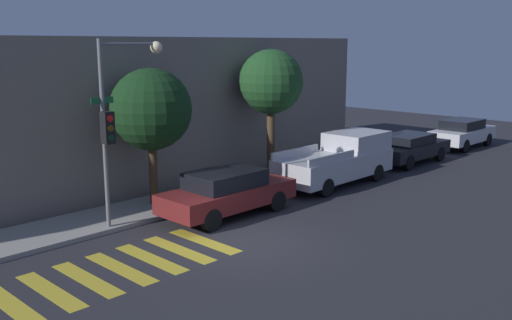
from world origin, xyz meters
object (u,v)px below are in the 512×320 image
at_px(sedan_far_end, 462,133).
at_px(tree_midblock, 271,83).
at_px(sedan_middle, 408,147).
at_px(sedan_near_corner, 227,192).
at_px(pickup_truck, 340,159).
at_px(traffic_light_pole, 118,109).
at_px(tree_near_corner, 151,110).

height_order(sedan_far_end, tree_midblock, tree_midblock).
bearing_deg(sedan_far_end, sedan_middle, 180.00).
bearing_deg(sedan_middle, sedan_near_corner, -180.00).
xyz_separation_m(pickup_truck, sedan_middle, (5.26, -0.00, -0.22)).
height_order(pickup_truck, sedan_far_end, pickup_truck).
bearing_deg(tree_midblock, sedan_near_corner, -152.34).
distance_m(pickup_truck, sedan_middle, 5.27).
bearing_deg(traffic_light_pole, tree_midblock, 8.63).
height_order(traffic_light_pole, sedan_near_corner, traffic_light_pole).
bearing_deg(pickup_truck, tree_near_corner, 160.84).
bearing_deg(tree_near_corner, sedan_far_end, -7.78).
xyz_separation_m(sedan_far_end, tree_near_corner, (-17.77, 2.43, 2.46)).
bearing_deg(sedan_near_corner, tree_midblock, 27.66).
relative_size(sedan_far_end, tree_near_corner, 0.97).
bearing_deg(traffic_light_pole, sedan_near_corner, -23.03).
height_order(sedan_middle, sedan_far_end, sedan_far_end).
xyz_separation_m(sedan_near_corner, sedan_far_end, (16.72, 0.00, 0.01)).
bearing_deg(sedan_far_end, traffic_light_pole, 176.31).
bearing_deg(sedan_far_end, sedan_near_corner, 180.00).
xyz_separation_m(sedan_middle, sedan_far_end, (5.52, -0.00, 0.06)).
height_order(sedan_near_corner, tree_near_corner, tree_near_corner).
bearing_deg(traffic_light_pole, tree_near_corner, 30.91).
relative_size(pickup_truck, sedan_far_end, 1.19).
relative_size(traffic_light_pole, tree_near_corner, 1.19).
bearing_deg(traffic_light_pole, pickup_truck, -8.11).
xyz_separation_m(sedan_near_corner, sedan_middle, (11.20, 0.00, -0.05)).
height_order(sedan_far_end, tree_near_corner, tree_near_corner).
relative_size(sedan_near_corner, sedan_far_end, 1.02).
bearing_deg(sedan_middle, tree_near_corner, 168.79).
xyz_separation_m(traffic_light_pole, sedan_middle, (14.18, -1.27, -2.81)).
distance_m(pickup_truck, tree_midblock, 3.99).
xyz_separation_m(sedan_middle, tree_near_corner, (-12.25, 2.43, 2.52)).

